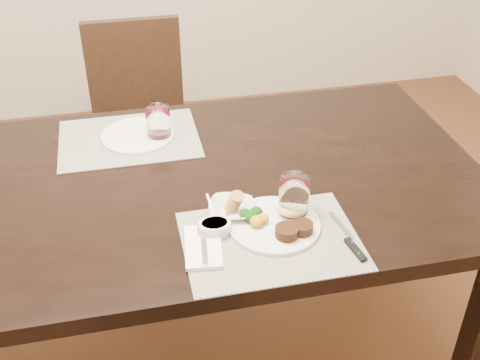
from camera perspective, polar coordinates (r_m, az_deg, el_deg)
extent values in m
plane|color=#4E2D19|center=(2.32, -6.37, -15.79)|extent=(4.50, 4.50, 0.00)
cube|color=black|center=(1.83, -7.79, -1.02)|extent=(2.00, 1.00, 0.05)
cube|color=black|center=(2.59, 12.50, 0.00)|extent=(0.08, 0.08, 0.70)
cube|color=black|center=(2.71, -9.19, 4.04)|extent=(0.42, 0.42, 0.04)
cube|color=black|center=(2.68, -12.26, -2.48)|extent=(0.04, 0.04, 0.41)
cube|color=black|center=(2.69, -4.62, -1.54)|extent=(0.04, 0.04, 0.41)
cube|color=black|center=(2.98, -12.53, 1.58)|extent=(0.04, 0.04, 0.41)
cube|color=black|center=(2.99, -5.66, 2.41)|extent=(0.04, 0.04, 0.41)
cube|color=black|center=(2.77, -9.99, 10.37)|extent=(0.42, 0.04, 0.45)
cube|color=gray|center=(1.59, 2.93, -5.77)|extent=(0.46, 0.34, 0.00)
cube|color=gray|center=(2.05, -10.47, 3.86)|extent=(0.46, 0.34, 0.00)
cylinder|color=silver|center=(1.63, 3.26, -4.25)|extent=(0.25, 0.25, 0.01)
cylinder|color=black|center=(1.58, 4.46, -4.91)|extent=(0.06, 0.06, 0.03)
cylinder|color=black|center=(1.60, 5.91, -4.51)|extent=(0.06, 0.06, 0.02)
ellipsoid|color=#DAC782|center=(1.65, 4.94, -2.71)|extent=(0.08, 0.07, 0.03)
ellipsoid|color=#14440D|center=(1.62, 1.09, -3.46)|extent=(0.04, 0.04, 0.03)
ellipsoid|color=gold|center=(1.61, 1.59, -3.92)|extent=(0.04, 0.04, 0.03)
cube|color=white|center=(1.56, -3.52, -6.35)|extent=(0.11, 0.18, 0.01)
cube|color=white|center=(1.54, -3.40, -6.58)|extent=(0.03, 0.12, 0.00)
cube|color=white|center=(1.60, -3.67, -4.75)|extent=(0.03, 0.05, 0.00)
cube|color=white|center=(1.65, 9.54, -4.32)|extent=(0.04, 0.13, 0.00)
cube|color=black|center=(1.58, 10.87, -6.49)|extent=(0.03, 0.09, 0.01)
imported|color=silver|center=(1.67, -0.84, -2.78)|extent=(0.16, 0.16, 0.03)
cylinder|color=#A77434|center=(1.65, -0.85, -2.20)|extent=(0.04, 0.04, 0.04)
cylinder|color=silver|center=(1.60, -2.41, -4.52)|extent=(0.09, 0.09, 0.03)
cylinder|color=#0C370D|center=(1.59, -2.42, -4.21)|extent=(0.07, 0.07, 0.01)
cube|color=white|center=(1.63, -2.81, -2.40)|extent=(0.01, 0.06, 0.04)
cylinder|color=silver|center=(1.65, 5.14, -1.55)|extent=(0.08, 0.08, 0.12)
cylinder|color=#3D050C|center=(1.67, 5.07, -2.77)|extent=(0.07, 0.07, 0.03)
cylinder|color=silver|center=(2.05, -9.66, 4.19)|extent=(0.24, 0.24, 0.01)
cylinder|color=silver|center=(2.02, -7.75, 5.41)|extent=(0.08, 0.08, 0.11)
cylinder|color=#3D050C|center=(2.04, -7.66, 4.38)|extent=(0.07, 0.07, 0.03)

